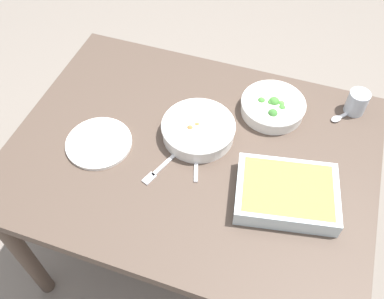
{
  "coord_description": "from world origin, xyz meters",
  "views": [
    {
      "loc": [
        -0.27,
        0.8,
        1.84
      ],
      "look_at": [
        0.0,
        0.0,
        0.74
      ],
      "focal_mm": 39.19,
      "sensor_mm": 36.0,
      "label": 1
    }
  ],
  "objects": [
    {
      "name": "ground_plane",
      "position": [
        0.0,
        0.0,
        0.0
      ],
      "size": [
        6.0,
        6.0,
        0.0
      ],
      "primitive_type": "plane",
      "color": "slate"
    },
    {
      "name": "dining_table",
      "position": [
        0.0,
        0.0,
        0.65
      ],
      "size": [
        1.2,
        0.9,
        0.74
      ],
      "color": "#4C3D33",
      "rests_on": "ground_plane"
    },
    {
      "name": "stew_bowl",
      "position": [
        0.0,
        -0.07,
        0.77
      ],
      "size": [
        0.25,
        0.25,
        0.06
      ],
      "color": "white",
      "rests_on": "dining_table"
    },
    {
      "name": "broccoli_bowl",
      "position": [
        -0.21,
        -0.25,
        0.77
      ],
      "size": [
        0.23,
        0.23,
        0.07
      ],
      "color": "white",
      "rests_on": "dining_table"
    },
    {
      "name": "baking_dish",
      "position": [
        -0.33,
        0.09,
        0.77
      ],
      "size": [
        0.34,
        0.27,
        0.06
      ],
      "color": "silver",
      "rests_on": "dining_table"
    },
    {
      "name": "drink_cup",
      "position": [
        -0.49,
        -0.35,
        0.78
      ],
      "size": [
        0.07,
        0.07,
        0.08
      ],
      "color": "#B2BCC6",
      "rests_on": "dining_table"
    },
    {
      "name": "side_plate",
      "position": [
        0.3,
        0.08,
        0.75
      ],
      "size": [
        0.22,
        0.22,
        0.01
      ],
      "primitive_type": "cylinder",
      "color": "white",
      "rests_on": "dining_table"
    },
    {
      "name": "spoon_by_stew",
      "position": [
        -0.02,
        0.01,
        0.74
      ],
      "size": [
        0.07,
        0.17,
        0.01
      ],
      "color": "silver",
      "rests_on": "dining_table"
    },
    {
      "name": "spoon_by_broccoli",
      "position": [
        -0.18,
        -0.23,
        0.74
      ],
      "size": [
        0.15,
        0.12,
        0.01
      ],
      "color": "silver",
      "rests_on": "dining_table"
    },
    {
      "name": "spoon_spare",
      "position": [
        -0.46,
        -0.32,
        0.74
      ],
      "size": [
        0.13,
        0.15,
        0.01
      ],
      "color": "silver",
      "rests_on": "dining_table"
    },
    {
      "name": "fork_on_table",
      "position": [
        0.07,
        0.11,
        0.74
      ],
      "size": [
        0.08,
        0.17,
        0.01
      ],
      "color": "silver",
      "rests_on": "dining_table"
    }
  ]
}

